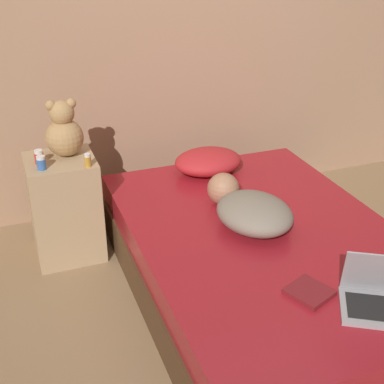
% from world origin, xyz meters
% --- Properties ---
extents(ground_plane, '(12.00, 12.00, 0.00)m').
position_xyz_m(ground_plane, '(0.00, 0.00, 0.00)').
color(ground_plane, '#937551').
extents(wall_back, '(8.00, 0.06, 2.60)m').
position_xyz_m(wall_back, '(0.00, 1.31, 1.30)').
color(wall_back, tan).
rests_on(wall_back, ground_plane).
extents(bed, '(1.39, 2.07, 0.40)m').
position_xyz_m(bed, '(0.00, 0.00, 0.20)').
color(bed, '#4C331E').
rests_on(bed, ground_plane).
extents(nightstand, '(0.40, 0.39, 0.64)m').
position_xyz_m(nightstand, '(-0.96, 0.80, 0.32)').
color(nightstand, tan).
rests_on(nightstand, ground_plane).
extents(pillow, '(0.45, 0.35, 0.15)m').
position_xyz_m(pillow, '(-0.01, 0.82, 0.47)').
color(pillow, red).
rests_on(pillow, bed).
extents(person_lying, '(0.45, 0.66, 0.19)m').
position_xyz_m(person_lying, '(-0.05, 0.14, 0.48)').
color(person_lying, gray).
rests_on(person_lying, bed).
extents(laptop, '(0.37, 0.36, 0.25)m').
position_xyz_m(laptop, '(0.14, -0.70, 0.45)').
color(laptop, '#9E9EA3').
rests_on(laptop, bed).
extents(teddy_bear, '(0.22, 0.22, 0.34)m').
position_xyz_m(teddy_bear, '(-0.91, 0.85, 0.79)').
color(teddy_bear, tan).
rests_on(teddy_bear, nightstand).
extents(bottle_blue, '(0.05, 0.05, 0.08)m').
position_xyz_m(bottle_blue, '(-1.07, 0.69, 0.68)').
color(bottle_blue, '#3866B2').
rests_on(bottle_blue, nightstand).
extents(bottle_red, '(0.05, 0.05, 0.08)m').
position_xyz_m(bottle_red, '(-1.07, 0.78, 0.68)').
color(bottle_red, '#B72D2D').
rests_on(bottle_red, nightstand).
extents(bottle_amber, '(0.04, 0.04, 0.08)m').
position_xyz_m(bottle_amber, '(-0.82, 0.64, 0.68)').
color(bottle_amber, gold).
rests_on(bottle_amber, nightstand).
extents(book, '(0.23, 0.23, 0.02)m').
position_xyz_m(book, '(-0.07, -0.53, 0.41)').
color(book, maroon).
rests_on(book, bed).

